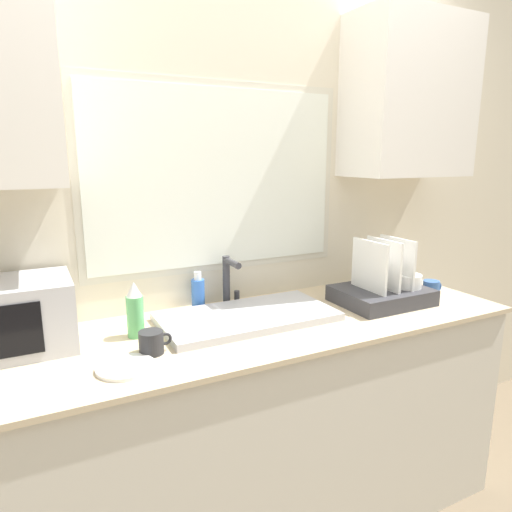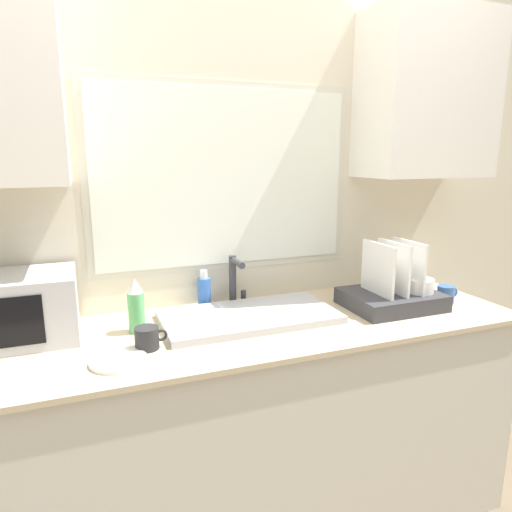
{
  "view_description": "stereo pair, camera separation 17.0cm",
  "coord_description": "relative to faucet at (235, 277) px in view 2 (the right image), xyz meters",
  "views": [
    {
      "loc": [
        -0.75,
        -1.19,
        1.57
      ],
      "look_at": [
        0.01,
        0.29,
        1.2
      ],
      "focal_mm": 32.0,
      "sensor_mm": 36.0,
      "label": 1
    },
    {
      "loc": [
        -0.59,
        -1.26,
        1.57
      ],
      "look_at": [
        0.01,
        0.29,
        1.2
      ],
      "focal_mm": 32.0,
      "sensor_mm": 36.0,
      "label": 2
    }
  ],
  "objects": [
    {
      "name": "mug_near_sink",
      "position": [
        -0.43,
        -0.33,
        -0.09
      ],
      "size": [
        0.11,
        0.08,
        0.08
      ],
      "color": "#262628",
      "rests_on": "countertop"
    },
    {
      "name": "microwave",
      "position": [
        -0.85,
        -0.09,
        -0.01
      ],
      "size": [
        0.42,
        0.31,
        0.24
      ],
      "color": "#B2B2B7",
      "rests_on": "countertop"
    },
    {
      "name": "wall_back",
      "position": [
        -0.01,
        0.07,
        0.37
      ],
      "size": [
        6.0,
        0.38,
        2.6
      ],
      "color": "beige",
      "rests_on": "ground_plane"
    },
    {
      "name": "countertop",
      "position": [
        -0.01,
        -0.24,
        -0.59
      ],
      "size": [
        2.21,
        0.68,
        0.92
      ],
      "color": "beige",
      "rests_on": "ground_plane"
    },
    {
      "name": "mug_by_rack",
      "position": [
        0.89,
        -0.31,
        -0.09
      ],
      "size": [
        0.1,
        0.07,
        0.08
      ],
      "color": "#335999",
      "rests_on": "countertop"
    },
    {
      "name": "small_plate",
      "position": [
        -0.53,
        -0.41,
        -0.12
      ],
      "size": [
        0.18,
        0.18,
        0.01
      ],
      "color": "white",
      "rests_on": "countertop"
    },
    {
      "name": "faucet",
      "position": [
        0.0,
        0.0,
        0.0
      ],
      "size": [
        0.08,
        0.15,
        0.22
      ],
      "color": "#333338",
      "rests_on": "countertop"
    },
    {
      "name": "spray_bottle",
      "position": [
        -0.44,
        -0.16,
        -0.03
      ],
      "size": [
        0.06,
        0.06,
        0.21
      ],
      "color": "#59B266",
      "rests_on": "countertop"
    },
    {
      "name": "dish_rack",
      "position": [
        0.64,
        -0.27,
        -0.07
      ],
      "size": [
        0.39,
        0.31,
        0.29
      ],
      "color": "#333338",
      "rests_on": "countertop"
    },
    {
      "name": "sink_basin",
      "position": [
        -0.0,
        -0.19,
        -0.11
      ],
      "size": [
        0.7,
        0.36,
        0.03
      ],
      "color": "#B2B2B7",
      "rests_on": "countertop"
    },
    {
      "name": "soap_bottle",
      "position": [
        -0.13,
        0.04,
        -0.06
      ],
      "size": [
        0.06,
        0.06,
        0.16
      ],
      "color": "blue",
      "rests_on": "countertop"
    }
  ]
}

